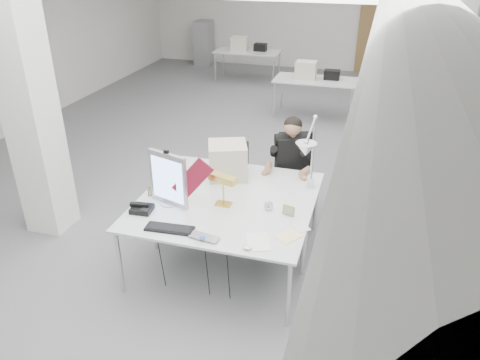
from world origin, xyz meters
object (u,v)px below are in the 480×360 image
at_px(seated_person, 291,152).
at_px(laptop, 202,240).
at_px(desk_main, 213,222).
at_px(bankers_lamp, 223,191).
at_px(office_chair, 291,179).
at_px(beige_monitor, 228,160).
at_px(desk_phone, 142,209).
at_px(architect_lamp, 309,158).
at_px(monitor, 168,179).

distance_m(seated_person, laptop, 1.93).
bearing_deg(desk_main, bankers_lamp, 89.49).
xyz_separation_m(office_chair, beige_monitor, (-0.63, -0.61, 0.44)).
distance_m(desk_phone, architect_lamp, 1.76).
xyz_separation_m(monitor, laptop, (0.56, -0.55, -0.27)).
relative_size(desk_main, monitor, 3.19).
relative_size(desk_phone, architect_lamp, 0.23).
relative_size(desk_main, architect_lamp, 2.02).
height_order(laptop, beige_monitor, beige_monitor).
distance_m(laptop, bankers_lamp, 0.69).
relative_size(bankers_lamp, desk_phone, 1.54).
bearing_deg(bankers_lamp, laptop, -70.33).
bearing_deg(desk_phone, seated_person, 47.24).
xyz_separation_m(desk_main, monitor, (-0.54, 0.20, 0.29)).
distance_m(desk_main, bankers_lamp, 0.37).
distance_m(desk_phone, beige_monitor, 1.16).
xyz_separation_m(office_chair, seated_person, (0.00, -0.05, 0.38)).
height_order(seated_person, beige_monitor, seated_person).
height_order(monitor, desk_phone, monitor).
bearing_deg(beige_monitor, architect_lamp, -34.05).
bearing_deg(office_chair, monitor, -146.57).
height_order(office_chair, bankers_lamp, bankers_lamp).
bearing_deg(office_chair, beige_monitor, -156.12).
relative_size(office_chair, laptop, 3.69).
height_order(seated_person, monitor, monitor).
xyz_separation_m(desk_main, office_chair, (0.47, 1.58, -0.23)).
bearing_deg(beige_monitor, desk_main, -101.16).
height_order(bankers_lamp, desk_phone, bankers_lamp).
bearing_deg(office_chair, architect_lamp, -89.47).
bearing_deg(beige_monitor, desk_phone, -140.84).
bearing_deg(monitor, laptop, -27.45).
xyz_separation_m(laptop, desk_phone, (-0.76, 0.32, 0.01)).
height_order(desk_main, beige_monitor, beige_monitor).
bearing_deg(seated_person, laptop, -123.87).
relative_size(seated_person, architect_lamp, 0.89).
xyz_separation_m(desk_phone, beige_monitor, (0.58, 0.99, 0.17)).
xyz_separation_m(seated_person, desk_phone, (-1.21, -1.55, -0.12)).
height_order(desk_phone, beige_monitor, beige_monitor).
relative_size(beige_monitor, architect_lamp, 0.47).
height_order(office_chair, seated_person, seated_person).
bearing_deg(laptop, desk_main, 101.16).
xyz_separation_m(monitor, desk_phone, (-0.20, -0.23, -0.26)).
xyz_separation_m(bankers_lamp, beige_monitor, (-0.16, 0.64, 0.04)).
xyz_separation_m(monitor, architect_lamp, (1.33, 0.53, 0.16)).
relative_size(monitor, desk_phone, 2.73).
relative_size(seated_person, desk_phone, 3.85).
relative_size(desk_main, laptop, 6.43).
height_order(desk_main, desk_phone, desk_phone).
relative_size(laptop, desk_phone, 1.36).
relative_size(monitor, beige_monitor, 1.33).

